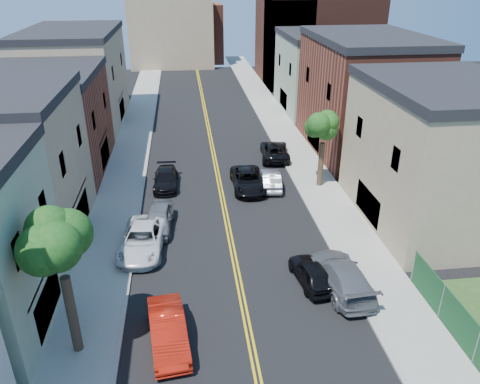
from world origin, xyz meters
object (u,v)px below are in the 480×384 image
object	(u,v)px
grey_car_left	(158,219)
black_car_right	(312,273)
black_car_left	(166,179)
dark_car_right_far	(275,151)
silver_car_right	(271,180)
red_sedan	(168,331)
white_pickup	(142,240)
black_suv_lane	(248,180)
grey_car_right	(342,275)

from	to	relation	value
grey_car_left	black_car_right	distance (m)	11.12
black_car_left	dark_car_right_far	distance (m)	11.00
black_car_right	silver_car_right	size ratio (longest dim) A/B	0.96
black_car_left	silver_car_right	world-z (taller)	silver_car_right
red_sedan	black_car_right	world-z (taller)	red_sedan
red_sedan	black_car_left	bearing A→B (deg)	84.66
white_pickup	black_suv_lane	world-z (taller)	white_pickup
silver_car_right	black_suv_lane	distance (m)	1.85
red_sedan	dark_car_right_far	bearing A→B (deg)	60.63
black_car_left	black_suv_lane	size ratio (longest dim) A/B	0.87
black_suv_lane	grey_car_right	bearing A→B (deg)	-76.02
black_suv_lane	silver_car_right	bearing A→B (deg)	-0.04
dark_car_right_far	grey_car_left	bearing A→B (deg)	55.48
red_sedan	dark_car_right_far	size ratio (longest dim) A/B	0.88
dark_car_right_far	black_suv_lane	size ratio (longest dim) A/B	1.00
grey_car_left	grey_car_right	bearing A→B (deg)	-32.21
grey_car_left	black_suv_lane	distance (m)	8.74
red_sedan	white_pickup	world-z (taller)	white_pickup
dark_car_right_far	black_car_left	bearing A→B (deg)	33.41
red_sedan	white_pickup	size ratio (longest dim) A/B	0.83
white_pickup	grey_car_left	xyz separation A→B (m)	(0.89, 2.54, -0.00)
white_pickup	black_suv_lane	bearing A→B (deg)	51.96
grey_car_left	black_car_right	world-z (taller)	grey_car_left
red_sedan	black_suv_lane	xyz separation A→B (m)	(5.97, 16.28, -0.03)
white_pickup	black_car_right	bearing A→B (deg)	-19.95
grey_car_left	grey_car_right	xyz separation A→B (m)	(10.11, -7.67, 0.04)
black_car_right	black_suv_lane	size ratio (longest dim) A/B	0.75
red_sedan	grey_car_left	size ratio (longest dim) A/B	1.02
white_pickup	grey_car_right	bearing A→B (deg)	-19.46
grey_car_left	black_suv_lane	xyz separation A→B (m)	(6.78, 5.51, -0.04)
black_car_left	dark_car_right_far	bearing A→B (deg)	28.52
grey_car_right	silver_car_right	xyz separation A→B (m)	(-1.49, 13.19, -0.14)
red_sedan	black_car_left	world-z (taller)	red_sedan
white_pickup	grey_car_right	xyz separation A→B (m)	(11.00, -5.13, 0.04)
white_pickup	grey_car_right	distance (m)	12.14
white_pickup	grey_car_left	world-z (taller)	white_pickup
grey_car_left	dark_car_right_far	xyz separation A→B (m)	(10.11, 11.74, -0.04)
black_car_left	grey_car_right	bearing A→B (deg)	-54.46
black_car_left	red_sedan	bearing A→B (deg)	-87.09
grey_car_right	black_suv_lane	xyz separation A→B (m)	(-3.33, 13.18, -0.08)
black_car_right	black_suv_lane	xyz separation A→B (m)	(-1.81, 12.57, 0.06)
grey_car_left	dark_car_right_far	size ratio (longest dim) A/B	0.86
grey_car_left	black_suv_lane	world-z (taller)	grey_car_left
silver_car_right	white_pickup	bearing A→B (deg)	46.08
red_sedan	black_car_right	size ratio (longest dim) A/B	1.18
red_sedan	grey_car_right	xyz separation A→B (m)	(9.30, 3.10, 0.05)
white_pickup	grey_car_left	distance (m)	2.69
dark_car_right_far	grey_car_right	bearing A→B (deg)	96.22
grey_car_right	silver_car_right	world-z (taller)	grey_car_right
black_car_right	red_sedan	bearing A→B (deg)	17.72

